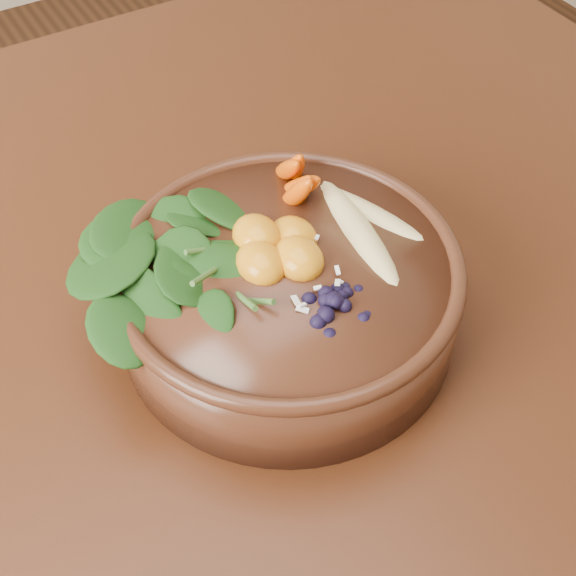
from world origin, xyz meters
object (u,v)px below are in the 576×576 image
mandarin_cluster (277,236)px  stoneware_bowl (288,296)px  kale_heap (201,225)px  carrot_cluster (285,153)px  blueberry_pile (337,290)px  dining_table (52,364)px  banana_halves (365,209)px

mandarin_cluster → stoneware_bowl: bearing=-91.7°
kale_heap → carrot_cluster: size_ratio=2.38×
mandarin_cluster → blueberry_pile: (0.01, -0.08, 0.00)m
dining_table → kale_heap: size_ratio=8.23×
kale_heap → carrot_cluster: carrot_cluster is taller
dining_table → banana_halves: size_ratio=9.45×
carrot_cluster → banana_halves: (0.04, -0.07, -0.03)m
banana_halves → mandarin_cluster: 0.08m
banana_halves → mandarin_cluster: (-0.08, 0.01, 0.00)m
dining_table → kale_heap: (0.14, -0.09, 0.20)m
stoneware_bowl → blueberry_pile: bearing=-82.5°
dining_table → blueberry_pile: bearing=-45.5°
stoneware_bowl → kale_heap: 0.10m
dining_table → banana_halves: bearing=-25.6°
mandarin_cluster → blueberry_pile: 0.08m
banana_halves → kale_heap: bearing=156.5°
dining_table → mandarin_cluster: size_ratio=17.00×
stoneware_bowl → mandarin_cluster: size_ratio=3.15×
carrot_cluster → stoneware_bowl: bearing=-123.7°
carrot_cluster → blueberry_pile: size_ratio=0.60×
banana_halves → mandarin_cluster: mandarin_cluster is taller
kale_heap → stoneware_bowl: bearing=-48.5°
kale_heap → carrot_cluster: (0.10, 0.03, 0.02)m
carrot_cluster → blueberry_pile: bearing=-109.5°
blueberry_pile → stoneware_bowl: bearing=97.5°
mandarin_cluster → blueberry_pile: blueberry_pile is taller
dining_table → stoneware_bowl: stoneware_bowl is taller
carrot_cluster → mandarin_cluster: carrot_cluster is taller
kale_heap → blueberry_pile: (0.06, -0.12, -0.00)m
stoneware_bowl → carrot_cluster: 0.13m
dining_table → kale_heap: bearing=-31.4°
stoneware_bowl → banana_halves: (0.08, 0.01, 0.05)m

